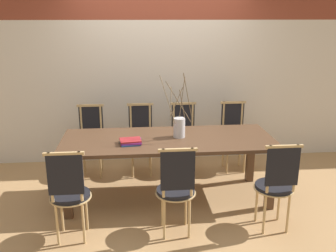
% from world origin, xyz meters
% --- Properties ---
extents(ground_plane, '(16.00, 16.00, 0.00)m').
position_xyz_m(ground_plane, '(0.00, 0.00, 0.00)').
color(ground_plane, '#A87F51').
extents(wall_rear, '(12.00, 0.06, 3.20)m').
position_xyz_m(wall_rear, '(0.00, 1.32, 1.60)').
color(wall_rear, beige).
rests_on(wall_rear, ground_plane).
extents(dining_table, '(2.44, 0.95, 0.75)m').
position_xyz_m(dining_table, '(0.00, 0.00, 0.65)').
color(dining_table, '#4C3321').
rests_on(dining_table, ground_plane).
extents(chair_near_leftend, '(0.40, 0.40, 0.96)m').
position_xyz_m(chair_near_leftend, '(-1.01, -0.80, 0.52)').
color(chair_near_leftend, black).
rests_on(chair_near_leftend, ground_plane).
extents(chair_near_left, '(0.40, 0.40, 0.96)m').
position_xyz_m(chair_near_left, '(0.01, -0.80, 0.52)').
color(chair_near_left, black).
rests_on(chair_near_left, ground_plane).
extents(chair_near_center, '(0.40, 0.40, 0.96)m').
position_xyz_m(chair_near_center, '(1.00, -0.80, 0.52)').
color(chair_near_center, black).
rests_on(chair_near_center, ground_plane).
extents(chair_far_leftend, '(0.40, 0.40, 0.96)m').
position_xyz_m(chair_far_leftend, '(-0.97, 0.80, 0.52)').
color(chair_far_leftend, black).
rests_on(chair_far_leftend, ground_plane).
extents(chair_far_left, '(0.40, 0.40, 0.96)m').
position_xyz_m(chair_far_left, '(-0.30, 0.80, 0.52)').
color(chair_far_left, black).
rests_on(chair_far_left, ground_plane).
extents(chair_far_center, '(0.40, 0.40, 0.96)m').
position_xyz_m(chair_far_center, '(0.30, 0.80, 0.52)').
color(chair_far_center, black).
rests_on(chair_far_center, ground_plane).
extents(chair_far_right, '(0.40, 0.40, 0.96)m').
position_xyz_m(chair_far_right, '(1.00, 0.80, 0.52)').
color(chair_far_right, black).
rests_on(chair_far_right, ground_plane).
extents(vase_centerpiece, '(0.38, 0.34, 0.77)m').
position_xyz_m(vase_centerpiece, '(0.13, 0.04, 0.88)').
color(vase_centerpiece, silver).
rests_on(vase_centerpiece, dining_table).
extents(book_stack, '(0.25, 0.22, 0.05)m').
position_xyz_m(book_stack, '(-0.43, -0.14, 0.77)').
color(book_stack, '#234C8C').
rests_on(book_stack, dining_table).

